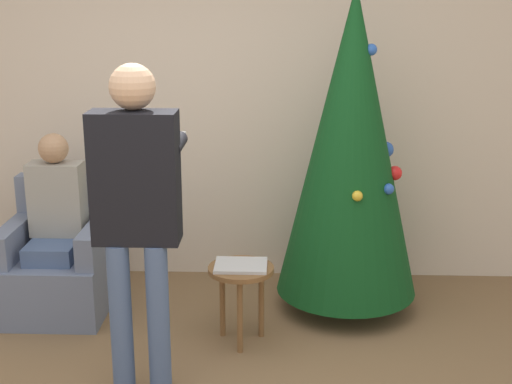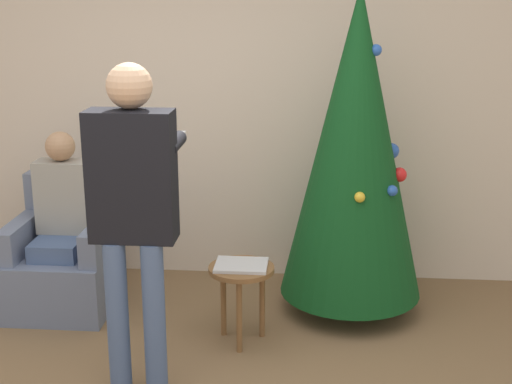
% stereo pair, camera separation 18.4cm
% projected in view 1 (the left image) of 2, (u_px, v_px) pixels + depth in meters
% --- Properties ---
extents(wall_back, '(8.00, 0.06, 2.70)m').
position_uv_depth(wall_back, '(216.00, 101.00, 5.25)').
color(wall_back, beige).
rests_on(wall_back, ground_plane).
extents(christmas_tree, '(0.95, 0.95, 2.19)m').
position_uv_depth(christmas_tree, '(351.00, 144.00, 4.67)').
color(christmas_tree, brown).
rests_on(christmas_tree, ground_plane).
extents(armchair, '(0.67, 0.73, 0.89)m').
position_uv_depth(armchair, '(60.00, 265.00, 4.90)').
color(armchair, slate).
rests_on(armchair, ground_plane).
extents(person_seated, '(0.36, 0.46, 1.23)m').
position_uv_depth(person_seated, '(55.00, 218.00, 4.78)').
color(person_seated, '#475B84').
rests_on(person_seated, ground_plane).
extents(person_standing, '(0.46, 0.57, 1.79)m').
position_uv_depth(person_standing, '(136.00, 201.00, 3.68)').
color(person_standing, '#475B84').
rests_on(person_standing, ground_plane).
extents(side_stool, '(0.41, 0.41, 0.50)m').
position_uv_depth(side_stool, '(241.00, 279.00, 4.39)').
color(side_stool, brown).
rests_on(side_stool, ground_plane).
extents(laptop, '(0.32, 0.25, 0.02)m').
position_uv_depth(laptop, '(241.00, 265.00, 4.37)').
color(laptop, silver).
rests_on(laptop, side_stool).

